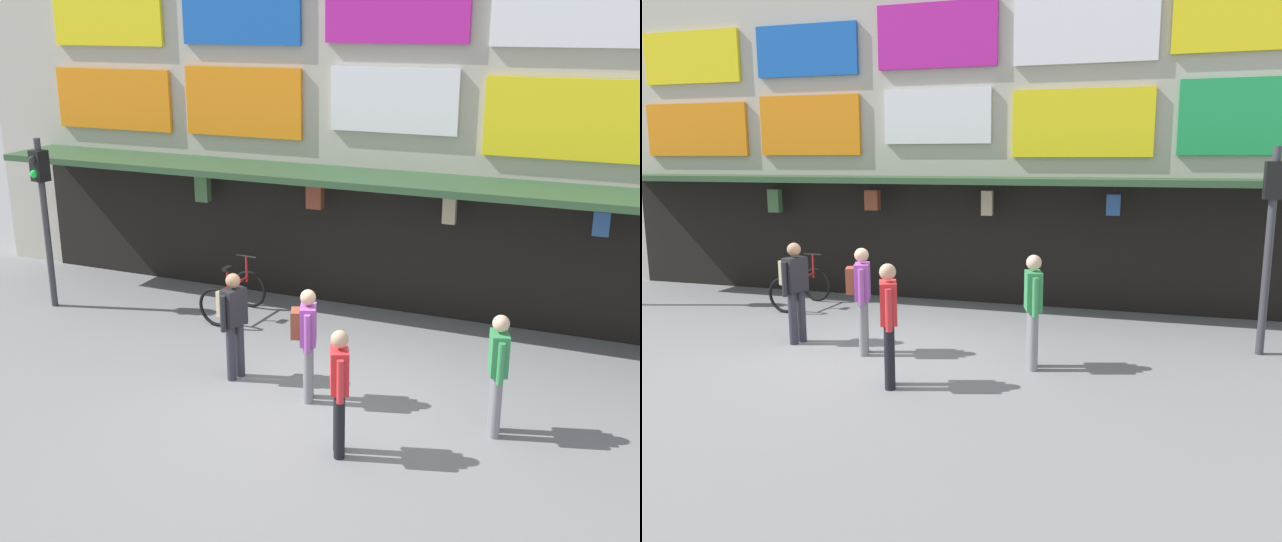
{
  "view_description": "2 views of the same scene",
  "coord_description": "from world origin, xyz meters",
  "views": [
    {
      "loc": [
        4.11,
        -9.29,
        5.26
      ],
      "look_at": [
        -0.14,
        0.95,
        1.65
      ],
      "focal_mm": 43.89,
      "sensor_mm": 36.0,
      "label": 1
    },
    {
      "loc": [
        4.09,
        -8.44,
        3.02
      ],
      "look_at": [
        1.58,
        0.31,
        1.35
      ],
      "focal_mm": 34.49,
      "sensor_mm": 36.0,
      "label": 2
    }
  ],
  "objects": [
    {
      "name": "ground_plane",
      "position": [
        0.0,
        0.0,
        0.0
      ],
      "size": [
        80.0,
        80.0,
        0.0
      ],
      "primitive_type": "plane",
      "color": "slate"
    },
    {
      "name": "shopfront",
      "position": [
        0.0,
        4.57,
        3.96
      ],
      "size": [
        18.0,
        2.6,
        8.0
      ],
      "color": "#B2AD9E",
      "rests_on": "ground"
    },
    {
      "name": "traffic_light_near",
      "position": [
        -5.96,
        1.72,
        2.14
      ],
      "size": [
        0.32,
        0.35,
        3.2
      ],
      "color": "#38383D",
      "rests_on": "ground"
    },
    {
      "name": "bicycle_parked",
      "position": [
        -2.52,
        2.55,
        0.39
      ],
      "size": [
        0.82,
        1.22,
        1.05
      ],
      "color": "black",
      "rests_on": "ground"
    },
    {
      "name": "pedestrian_in_white",
      "position": [
        2.71,
        0.09,
        0.95
      ],
      "size": [
        0.32,
        0.51,
        1.68
      ],
      "color": "gray",
      "rests_on": "ground"
    },
    {
      "name": "pedestrian_in_black",
      "position": [
        1.0,
        -1.17,
        0.95
      ],
      "size": [
        0.35,
        0.49,
        1.68
      ],
      "color": "black",
      "rests_on": "ground"
    },
    {
      "name": "pedestrian_in_green",
      "position": [
        0.04,
        0.03,
        0.98
      ],
      "size": [
        0.44,
        0.5,
        1.68
      ],
      "color": "gray",
      "rests_on": "ground"
    },
    {
      "name": "pedestrian_in_red",
      "position": [
        -1.27,
        0.28,
        0.98
      ],
      "size": [
        0.43,
        0.51,
        1.68
      ],
      "color": "#2D2D38",
      "rests_on": "ground"
    }
  ]
}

